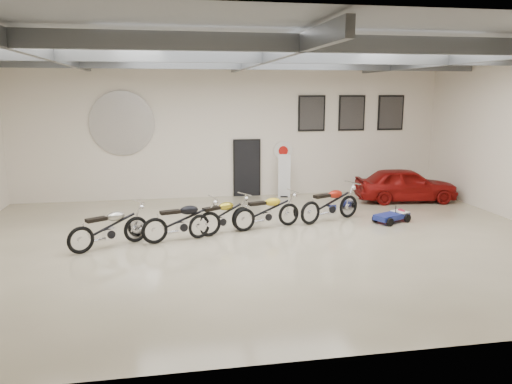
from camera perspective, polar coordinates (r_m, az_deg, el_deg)
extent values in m
cube|color=#C2B494|center=(13.30, 0.92, -5.65)|extent=(16.00, 12.00, 0.01)
cube|color=gray|center=(12.77, 0.99, 16.33)|extent=(16.00, 12.00, 0.01)
cube|color=#F1E4CF|center=(18.70, -2.62, 7.07)|extent=(16.00, 0.02, 5.00)
cube|color=black|center=(18.88, -1.05, 2.69)|extent=(0.92, 0.08, 2.10)
imported|color=maroon|center=(18.81, 16.72, 0.83)|extent=(1.83, 3.73, 1.23)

